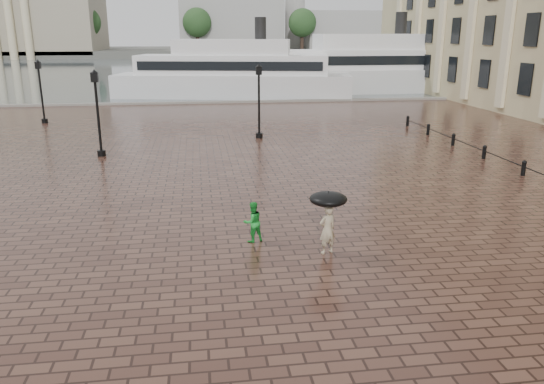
{
  "coord_description": "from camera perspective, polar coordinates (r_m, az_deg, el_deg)",
  "views": [
    {
      "loc": [
        -0.79,
        -18.86,
        6.27
      ],
      "look_at": [
        1.48,
        -2.69,
        1.4
      ],
      "focal_mm": 35.0,
      "sensor_mm": 36.0,
      "label": 1
    }
  ],
  "objects": [
    {
      "name": "umbrella",
      "position": [
        15.43,
        6.08,
        -0.76
      ],
      "size": [
        1.1,
        1.1,
        1.09
      ],
      "color": "black",
      "rests_on": "ground"
    },
    {
      "name": "harbour_water",
      "position": [
        111.04,
        -7.77,
        13.21
      ],
      "size": [
        240.0,
        240.0,
        0.0
      ],
      "primitive_type": "plane",
      "color": "#465155",
      "rests_on": "ground"
    },
    {
      "name": "far_trees",
      "position": [
        156.9,
        -8.07,
        17.59
      ],
      "size": [
        188.0,
        8.0,
        13.5
      ],
      "color": "#2D2119",
      "rests_on": "ground"
    },
    {
      "name": "far_shore",
      "position": [
        178.94,
        -7.99,
        14.75
      ],
      "size": [
        300.0,
        60.0,
        2.0
      ],
      "primitive_type": "cube",
      "color": "#4C4C47",
      "rests_on": "ground"
    },
    {
      "name": "street_lamps",
      "position": [
        34.68,
        -15.11,
        9.5
      ],
      "size": [
        15.44,
        12.44,
        4.4
      ],
      "color": "black",
      "rests_on": "ground"
    },
    {
      "name": "ferry_far",
      "position": [
        62.38,
        10.66,
        12.95
      ],
      "size": [
        26.52,
        6.93,
        8.65
      ],
      "rotation": [
        0.0,
        0.0,
        0.02
      ],
      "color": "silver",
      "rests_on": "ground"
    },
    {
      "name": "child_pedestrian",
      "position": [
        16.58,
        -2.09,
        -3.23
      ],
      "size": [
        0.77,
        0.69,
        1.3
      ],
      "primitive_type": "imported",
      "rotation": [
        0.0,
        0.0,
        3.52
      ],
      "color": "#1B922D",
      "rests_on": "ground"
    },
    {
      "name": "distant_skyline",
      "position": [
        175.84,
        8.57,
        17.45
      ],
      "size": [
        102.5,
        22.0,
        33.0
      ],
      "color": "#9B9893",
      "rests_on": "ground"
    },
    {
      "name": "ferry_near",
      "position": [
        56.12,
        -4.23,
        12.58
      ],
      "size": [
        24.86,
        10.61,
        7.93
      ],
      "rotation": [
        0.0,
        0.0,
        -0.21
      ],
      "color": "silver",
      "rests_on": "ground"
    },
    {
      "name": "quay_edge",
      "position": [
        51.25,
        -7.13,
        9.44
      ],
      "size": [
        80.0,
        0.6,
        0.3
      ],
      "primitive_type": "cube",
      "color": "slate",
      "rests_on": "ground"
    },
    {
      "name": "ground",
      "position": [
        19.89,
        -5.3,
        -1.85
      ],
      "size": [
        300.0,
        300.0,
        0.0
      ],
      "primitive_type": "plane",
      "color": "#382119",
      "rests_on": "ground"
    },
    {
      "name": "adult_pedestrian",
      "position": [
        15.74,
        5.98,
        -4.04
      ],
      "size": [
        0.64,
        0.52,
        1.5
      ],
      "primitive_type": "imported",
      "rotation": [
        0.0,
        0.0,
        3.49
      ],
      "color": "tan",
      "rests_on": "ground"
    },
    {
      "name": "bollard_row",
      "position": [
        29.94,
        21.87,
        4.09
      ],
      "size": [
        0.22,
        21.22,
        0.73
      ],
      "color": "black",
      "rests_on": "ground"
    }
  ]
}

